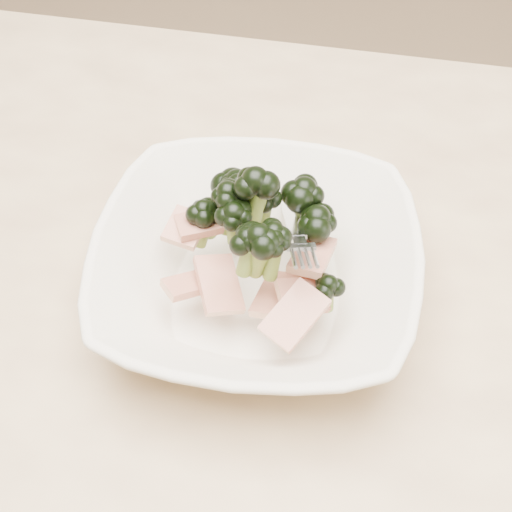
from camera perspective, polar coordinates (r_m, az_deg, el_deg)
name	(u,v)px	position (r m, az deg, el deg)	size (l,w,h in m)	color
dining_table	(204,354)	(0.70, -4.20, -7.81)	(1.20, 0.80, 0.75)	tan
broccoli_dish	(256,263)	(0.59, 0.04, -0.60)	(0.29, 0.29, 0.12)	beige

